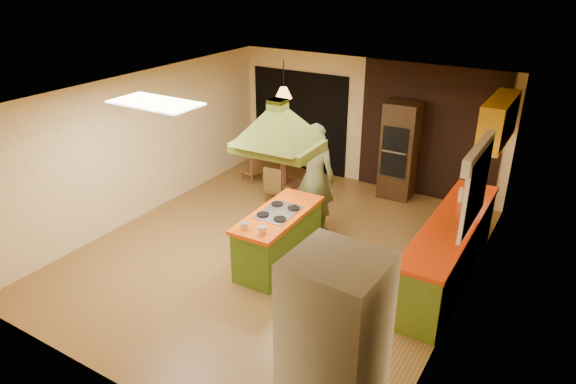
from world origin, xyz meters
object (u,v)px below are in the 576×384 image
Objects in this scene: canister_large at (470,185)px; refrigerator at (334,352)px; man at (315,179)px; wall_oven at (399,150)px; dining_table at (284,162)px; kitchen_island at (279,238)px.

refrigerator is at bearing -92.34° from canister_large.
man is 2.40m from canister_large.
wall_oven reaches higher than canister_large.
wall_oven is 2.02m from canister_large.
man reaches higher than dining_table.
refrigerator is 7.94× the size of canister_large.
kitchen_island is 3.33m from wall_oven.
canister_large is at bearing 89.95° from refrigerator.
dining_table is at bearing -163.79° from wall_oven.
refrigerator is at bearing -78.98° from wall_oven.
refrigerator reaches higher than kitchen_island.
kitchen_island is at bearing 83.19° from man.
man is at bearing -161.04° from canister_large.
refrigerator reaches higher than dining_table.
wall_oven is 1.87× the size of dining_table.
refrigerator reaches higher than wall_oven.
kitchen_island is 1.29m from man.
canister_large is at bearing -8.30° from dining_table.
refrigerator is (2.04, -2.31, 0.55)m from kitchen_island.
man is 1.96m from dining_table.
wall_oven reaches higher than kitchen_island.
refrigerator is 4.28m from canister_large.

